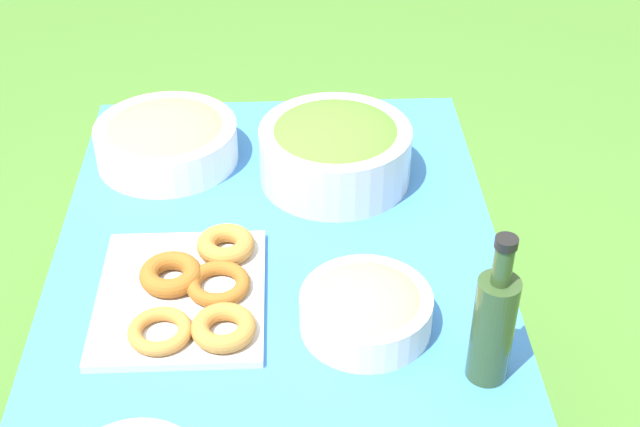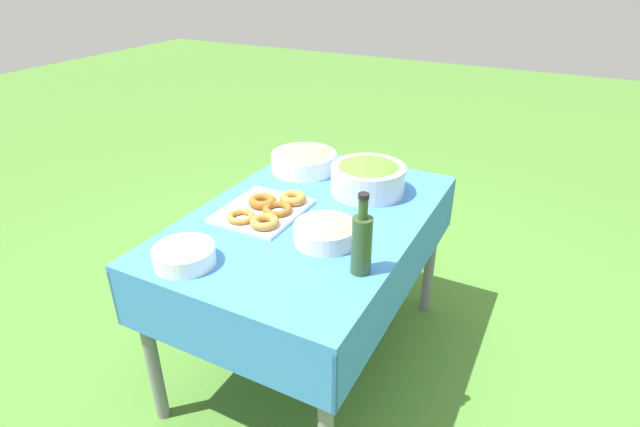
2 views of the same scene
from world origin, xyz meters
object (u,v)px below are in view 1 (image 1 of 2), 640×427
(salad_bowl, at_px, (335,149))
(olive_oil_bottle, at_px, (493,324))
(bread_bowl, at_px, (166,138))
(pasta_bowl, at_px, (366,308))
(donut_platter, at_px, (192,292))

(salad_bowl, height_order, olive_oil_bottle, olive_oil_bottle)
(salad_bowl, height_order, bread_bowl, salad_bowl)
(pasta_bowl, relative_size, donut_platter, 0.62)
(donut_platter, xyz_separation_m, bread_bowl, (0.46, 0.09, 0.03))
(salad_bowl, height_order, donut_platter, salad_bowl)
(donut_platter, xyz_separation_m, olive_oil_bottle, (-0.19, -0.49, 0.09))
(salad_bowl, bearing_deg, pasta_bowl, -176.47)
(pasta_bowl, bearing_deg, salad_bowl, 3.53)
(salad_bowl, relative_size, olive_oil_bottle, 1.13)
(salad_bowl, bearing_deg, donut_platter, 143.85)
(salad_bowl, bearing_deg, bread_bowl, 76.39)
(olive_oil_bottle, distance_m, bread_bowl, 0.87)
(salad_bowl, height_order, pasta_bowl, salad_bowl)
(pasta_bowl, bearing_deg, bread_bowl, 35.67)
(olive_oil_bottle, bearing_deg, donut_platter, 68.19)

